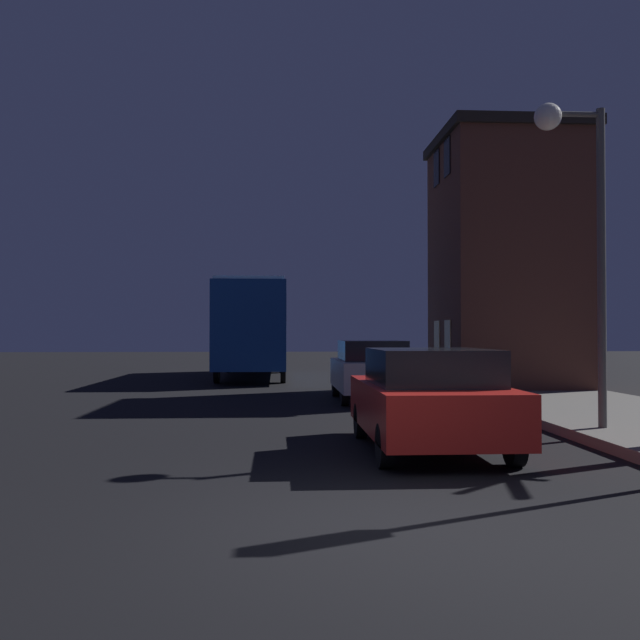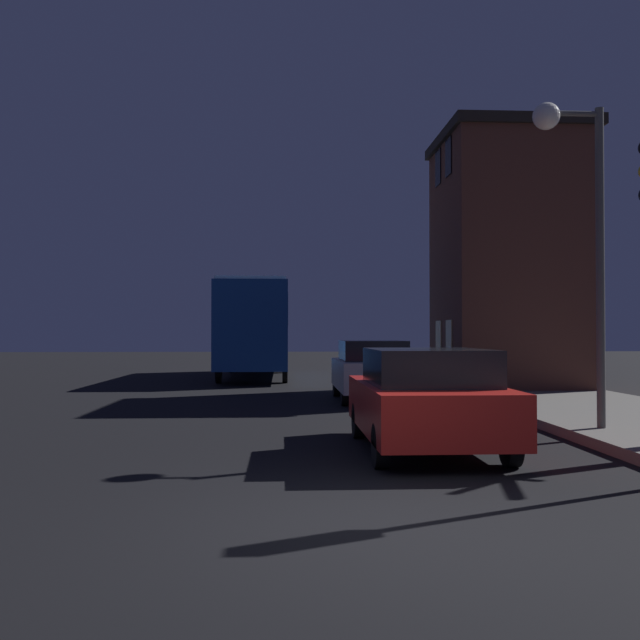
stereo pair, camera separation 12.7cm
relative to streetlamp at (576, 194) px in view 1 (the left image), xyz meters
name	(u,v)px [view 1 (the left image)]	position (x,y,z in m)	size (l,w,h in m)	color
ground_plane	(395,528)	(-3.93, -5.21, -4.05)	(120.00, 120.00, 0.00)	black
brick_building	(507,259)	(1.95, 9.54, -0.07)	(4.16, 4.46, 7.60)	brown
streetlamp	(576,194)	(0.00, 0.00, 0.00)	(1.19, 0.45, 5.40)	#4C4C4C
bus	(253,322)	(-5.91, 16.54, -1.90)	(2.50, 9.90, 3.62)	#194793
car_near_lane	(429,398)	(-2.74, -1.14, -3.27)	(1.88, 4.07, 1.51)	#B21E19
car_mid_lane	(371,369)	(-2.56, 6.69, -3.25)	(1.78, 4.01, 1.55)	#B7BABF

